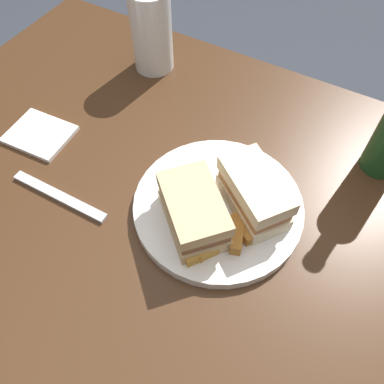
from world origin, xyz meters
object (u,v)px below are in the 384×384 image
at_px(fork, 59,196).
at_px(napkin, 39,135).
at_px(plate, 218,207).
at_px(pint_glass, 152,36).
at_px(sandwich_half_right, 254,193).
at_px(sandwich_half_left, 194,211).

bearing_deg(fork, napkin, -36.11).
relative_size(plate, pint_glass, 1.64).
xyz_separation_m(plate, fork, (0.23, 0.11, -0.01)).
height_order(plate, sandwich_half_right, sandwich_half_right).
distance_m(pint_glass, fork, 0.37).
relative_size(sandwich_half_left, pint_glass, 0.88).
relative_size(pint_glass, napkin, 1.47).
bearing_deg(napkin, plate, -176.81).
distance_m(plate, napkin, 0.35).
bearing_deg(pint_glass, fork, 97.42).
height_order(sandwich_half_left, sandwich_half_right, sandwich_half_right).
bearing_deg(fork, sandwich_half_right, -156.44).
relative_size(sandwich_half_left, napkin, 1.29).
bearing_deg(plate, sandwich_half_right, -155.42).
bearing_deg(pint_glass, sandwich_half_right, 144.53).
bearing_deg(napkin, sandwich_half_left, 175.16).
xyz_separation_m(plate, sandwich_half_left, (0.02, 0.05, 0.04)).
relative_size(pint_glass, fork, 0.90).
distance_m(plate, sandwich_half_left, 0.07).
bearing_deg(pint_glass, napkin, 75.07).
height_order(sandwich_half_right, pint_glass, pint_glass).
relative_size(napkin, fork, 0.61).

